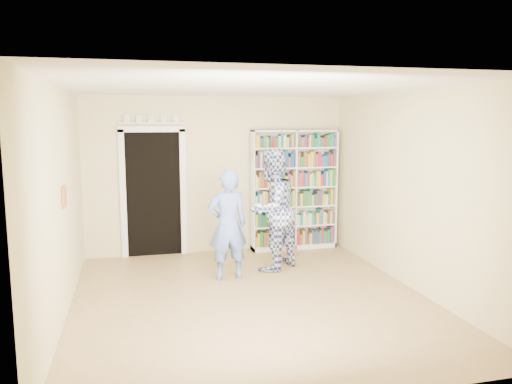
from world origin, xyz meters
TOP-DOWN VIEW (x-y plane):
  - floor at (0.00, 0.00)m, footprint 5.00×5.00m
  - ceiling at (0.00, 0.00)m, footprint 5.00×5.00m
  - wall_back at (0.00, 2.50)m, footprint 4.50×0.00m
  - wall_left at (-2.25, 0.00)m, footprint 0.00×5.00m
  - wall_right at (2.25, 0.00)m, footprint 0.00×5.00m
  - bookshelf at (1.35, 2.34)m, footprint 1.54×0.29m
  - doorway at (-1.10, 2.48)m, footprint 1.10×0.08m
  - wall_art at (-2.23, 0.20)m, footprint 0.03×0.25m
  - man_blue at (-0.13, 0.91)m, footprint 0.61×0.42m
  - man_plaid at (0.62, 1.23)m, footprint 1.15×1.11m
  - paper_sheet at (0.74, 1.05)m, footprint 0.19×0.14m

SIDE VIEW (x-z plane):
  - floor at x=0.00m, z-range 0.00..0.00m
  - man_blue at x=-0.13m, z-range 0.00..1.60m
  - man_plaid at x=0.62m, z-range 0.00..1.87m
  - paper_sheet at x=0.74m, z-range 0.91..1.23m
  - bookshelf at x=1.35m, z-range 0.01..2.14m
  - doorway at x=-1.10m, z-range -0.04..2.39m
  - wall_back at x=0.00m, z-range -0.90..3.60m
  - wall_left at x=-2.25m, z-range -1.15..3.85m
  - wall_right at x=2.25m, z-range -1.15..3.85m
  - wall_art at x=-2.23m, z-range 1.27..1.52m
  - ceiling at x=0.00m, z-range 2.70..2.70m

